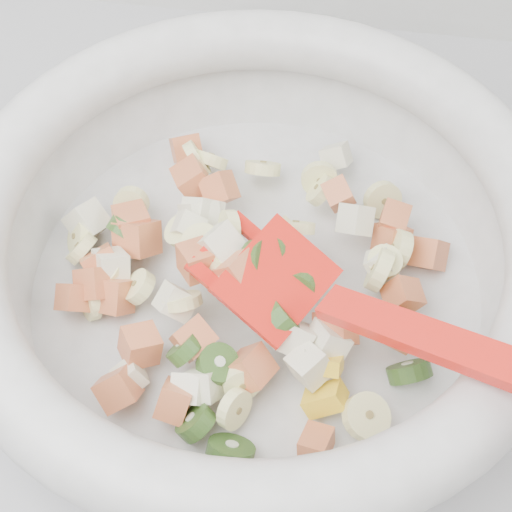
# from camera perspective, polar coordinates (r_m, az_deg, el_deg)

# --- Properties ---
(counter) EXTENTS (2.00, 0.60, 0.90)m
(counter) POSITION_cam_1_polar(r_m,az_deg,el_deg) (0.95, 5.45, -17.57)
(counter) COLOR #A4A5A9
(counter) RESTS_ON ground
(mixing_bowl) EXTENTS (0.42, 0.38, 0.15)m
(mixing_bowl) POSITION_cam_1_polar(r_m,az_deg,el_deg) (0.49, -0.01, 0.63)
(mixing_bowl) COLOR #B8B8B6
(mixing_bowl) RESTS_ON counter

